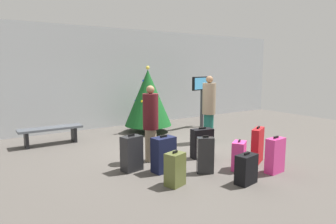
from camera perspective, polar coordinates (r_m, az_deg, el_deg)
ground_plane at (r=7.46m, az=0.57°, el=-7.71°), size 16.00×16.00×0.00m
back_wall at (r=10.62m, az=-11.33°, el=6.39°), size 16.00×0.20×3.42m
holiday_tree at (r=9.58m, az=-3.86°, el=2.77°), size 1.52×1.52×2.14m
flight_info_kiosk at (r=10.44m, az=6.59°, el=3.99°), size 1.01×0.30×1.77m
waiting_bench at (r=8.68m, az=-21.57°, el=-3.49°), size 1.65×0.44×0.48m
traveller_0 at (r=8.31m, az=7.85°, el=0.82°), size 0.45×0.45×1.86m
traveller_1 at (r=6.59m, az=-3.36°, el=-1.90°), size 0.49×0.49×1.70m
suitcase_0 at (r=5.65m, az=14.78°, el=-10.55°), size 0.44×0.30×0.58m
suitcase_1 at (r=6.36m, az=19.85°, el=-7.84°), size 0.43×0.24×0.75m
suitcase_2 at (r=6.14m, az=-6.98°, el=-7.88°), size 0.45×0.33×0.76m
suitcase_3 at (r=6.04m, az=-0.85°, el=-8.14°), size 0.49×0.33×0.75m
suitcase_4 at (r=6.01m, az=7.17°, el=-8.24°), size 0.37×0.31×0.77m
suitcase_5 at (r=6.99m, az=6.54°, el=-5.98°), size 0.54×0.31×0.72m
suitcase_6 at (r=5.38m, az=1.36°, el=-10.92°), size 0.39×0.34×0.64m
suitcase_7 at (r=6.87m, az=16.79°, el=-6.17°), size 0.54×0.37×0.81m
suitcase_8 at (r=6.33m, az=13.43°, el=-8.17°), size 0.42×0.39×0.63m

